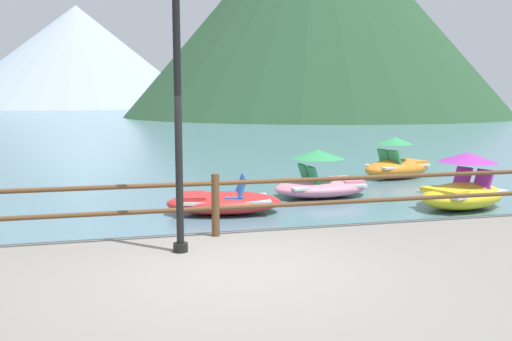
% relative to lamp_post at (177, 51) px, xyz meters
% --- Properties ---
extents(ground_plane, '(200.00, 200.00, 0.00)m').
position_rel_lamp_post_xyz_m(ground_plane, '(0.61, 39.16, -3.07)').
color(ground_plane, slate).
extents(dock_railing, '(23.92, 0.12, 0.95)m').
position_rel_lamp_post_xyz_m(dock_railing, '(0.61, 0.71, -2.08)').
color(dock_railing, brown).
rests_on(dock_railing, promenade_dock).
extents(lamp_post, '(0.28, 0.28, 4.46)m').
position_rel_lamp_post_xyz_m(lamp_post, '(0.00, 0.00, 0.00)').
color(lamp_post, black).
rests_on(lamp_post, promenade_dock).
extents(pedal_boat_0, '(2.59, 2.00, 1.26)m').
position_rel_lamp_post_xyz_m(pedal_boat_0, '(6.69, 3.32, -2.64)').
color(pedal_boat_0, yellow).
rests_on(pedal_boat_0, ground).
extents(pedal_boat_1, '(2.70, 1.84, 1.28)m').
position_rel_lamp_post_xyz_m(pedal_boat_1, '(7.56, 7.91, -2.65)').
color(pedal_boat_1, orange).
rests_on(pedal_boat_1, ground).
extents(pedal_boat_2, '(2.63, 1.59, 0.82)m').
position_rel_lamp_post_xyz_m(pedal_boat_2, '(1.35, 4.09, -2.82)').
color(pedal_boat_2, red).
rests_on(pedal_boat_2, ground).
extents(pedal_boat_5, '(2.62, 1.61, 1.19)m').
position_rel_lamp_post_xyz_m(pedal_boat_5, '(4.11, 5.44, -2.68)').
color(pedal_boat_5, pink).
rests_on(pedal_boat_5, ground).
extents(cliff_headland, '(52.65, 52.65, 30.54)m').
position_rel_lamp_post_xyz_m(cliff_headland, '(24.07, 65.97, 11.26)').
color(cliff_headland, '#284C2D').
rests_on(cliff_headland, ground).
extents(distant_peak, '(66.85, 66.85, 26.61)m').
position_rel_lamp_post_xyz_m(distant_peak, '(-11.61, 144.00, 10.23)').
color(distant_peak, '#9EADBC').
rests_on(distant_peak, ground).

